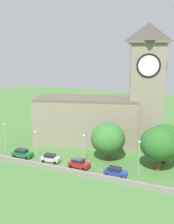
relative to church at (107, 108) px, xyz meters
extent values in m
plane|color=#477538|center=(-0.69, -1.44, -9.21)|extent=(200.00, 200.00, 0.00)
cube|color=gray|center=(-5.04, -1.42, -3.65)|extent=(28.03, 18.52, 11.13)
cube|color=#5C5547|center=(-5.04, -1.42, 2.27)|extent=(27.77, 17.60, 0.70)
cube|color=gray|center=(9.25, 2.65, 3.37)|extent=(9.79, 9.79, 25.17)
cube|color=#675F4F|center=(9.25, 2.65, 16.21)|extent=(11.36, 11.36, 0.50)
pyramid|color=#484338|center=(9.25, 2.65, 18.64)|extent=(10.28, 10.28, 4.36)
cylinder|color=white|center=(10.35, -1.22, 10.92)|extent=(4.91, 1.50, 5.07)
torus|color=black|center=(10.35, -1.22, 10.92)|extent=(5.44, 1.95, 5.53)
cylinder|color=white|center=(13.12, 3.75, 10.92)|extent=(1.50, 4.91, 5.07)
torus|color=black|center=(13.12, 3.75, 10.92)|extent=(1.95, 5.44, 5.53)
cube|color=gray|center=(-0.69, -20.73, -8.72)|extent=(43.14, 0.70, 0.98)
cube|color=#1E6B38|center=(-13.51, -17.61, -8.45)|extent=(4.76, 2.27, 0.85)
cube|color=#1E232B|center=(-13.74, -17.63, -7.69)|extent=(2.72, 1.89, 0.67)
cylinder|color=black|center=(-12.01, -16.53, -8.88)|extent=(0.70, 0.40, 0.68)
cylinder|color=black|center=(-11.86, -18.44, -8.88)|extent=(0.70, 0.40, 0.68)
cylinder|color=black|center=(-15.15, -16.78, -8.88)|extent=(0.70, 0.40, 0.68)
cylinder|color=black|center=(-15.00, -18.69, -8.88)|extent=(0.70, 0.40, 0.68)
cube|color=silver|center=(-6.31, -17.32, -8.49)|extent=(4.15, 2.10, 0.80)
cube|color=#1E232B|center=(-6.51, -17.34, -7.77)|extent=(2.38, 1.72, 0.64)
cylinder|color=black|center=(-5.04, -16.34, -8.89)|extent=(0.67, 0.37, 0.64)
cylinder|color=black|center=(-4.87, -18.03, -8.89)|extent=(0.67, 0.37, 0.64)
cylinder|color=black|center=(-7.75, -16.61, -8.89)|extent=(0.67, 0.37, 0.64)
cylinder|color=black|center=(-7.58, -18.30, -8.89)|extent=(0.67, 0.37, 0.64)
cube|color=red|center=(0.60, -17.58, -8.44)|extent=(4.38, 2.14, 0.86)
cube|color=#1E232B|center=(0.38, -17.57, -7.66)|extent=(2.48, 1.81, 0.69)
cylinder|color=black|center=(2.10, -16.70, -8.87)|extent=(0.71, 0.38, 0.69)
cylinder|color=black|center=(2.00, -18.62, -8.87)|extent=(0.71, 0.38, 0.69)
cylinder|color=black|center=(-0.81, -16.55, -8.87)|extent=(0.71, 0.38, 0.69)
cylinder|color=black|center=(-0.91, -18.47, -8.87)|extent=(0.71, 0.38, 0.69)
cube|color=#233D9E|center=(8.57, -18.20, -8.50)|extent=(4.28, 1.82, 0.79)
cube|color=#1E232B|center=(8.35, -18.19, -7.79)|extent=(2.41, 1.58, 0.63)
cylinder|color=black|center=(10.03, -17.34, -8.90)|extent=(0.64, 0.32, 0.63)
cylinder|color=black|center=(10.00, -19.09, -8.90)|extent=(0.64, 0.32, 0.63)
cylinder|color=black|center=(7.13, -17.30, -8.90)|extent=(0.64, 0.32, 0.63)
cylinder|color=black|center=(7.11, -19.05, -8.90)|extent=(0.64, 0.32, 0.63)
cylinder|color=#9EA0A5|center=(-19.80, -15.79, -6.09)|extent=(0.14, 0.14, 6.24)
sphere|color=#F4EFCC|center=(-19.80, -15.79, -2.75)|extent=(0.44, 0.44, 0.44)
cylinder|color=#9EA0A5|center=(-10.87, -16.09, -6.39)|extent=(0.14, 0.14, 5.65)
sphere|color=#F4EFCC|center=(-10.87, -16.09, -3.34)|extent=(0.44, 0.44, 0.44)
cylinder|color=#9EA0A5|center=(0.31, -14.75, -6.30)|extent=(0.14, 0.14, 5.82)
sphere|color=#F4EFCC|center=(0.31, -14.75, -3.17)|extent=(0.44, 0.44, 0.44)
cylinder|color=#9EA0A5|center=(12.32, -15.63, -6.05)|extent=(0.14, 0.14, 6.33)
sphere|color=#F4EFCC|center=(12.32, -15.63, -2.66)|extent=(0.44, 0.44, 0.44)
cylinder|color=brown|center=(15.91, -8.30, -7.75)|extent=(0.96, 0.96, 2.93)
ellipsoid|color=#286023|center=(15.91, -8.30, -3.72)|extent=(6.83, 6.83, 6.14)
cylinder|color=brown|center=(15.34, -12.05, -7.85)|extent=(1.04, 1.04, 2.73)
ellipsoid|color=#286023|center=(15.34, -12.05, -3.69)|extent=(7.44, 7.44, 6.70)
cylinder|color=brown|center=(4.38, -11.09, -8.20)|extent=(1.03, 1.03, 2.04)
ellipsoid|color=#33702D|center=(4.38, -11.09, -4.41)|extent=(7.39, 7.39, 6.65)
camera|label=1|loc=(23.05, -63.31, 13.20)|focal=42.97mm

